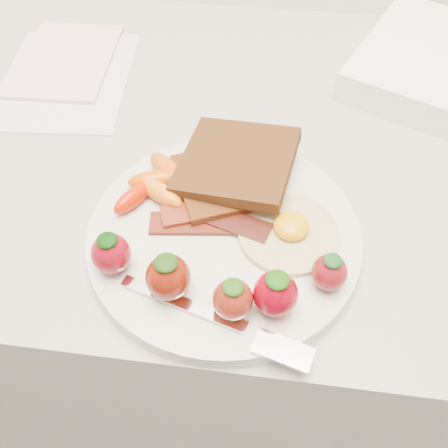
# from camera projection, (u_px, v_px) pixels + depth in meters

# --- Properties ---
(counter) EXTENTS (2.00, 0.60, 0.90)m
(counter) POSITION_uv_depth(u_px,v_px,m) (224.00, 310.00, 0.96)
(counter) COLOR gray
(counter) RESTS_ON ground
(plate) EXTENTS (0.27, 0.27, 0.02)m
(plate) POSITION_uv_depth(u_px,v_px,m) (224.00, 236.00, 0.50)
(plate) COLOR beige
(plate) RESTS_ON counter
(toast_lower) EXTENTS (0.12, 0.12, 0.01)m
(toast_lower) POSITION_uv_depth(u_px,v_px,m) (224.00, 182.00, 0.52)
(toast_lower) COLOR black
(toast_lower) RESTS_ON plate
(toast_upper) EXTENTS (0.13, 0.13, 0.03)m
(toast_upper) POSITION_uv_depth(u_px,v_px,m) (237.00, 162.00, 0.52)
(toast_upper) COLOR black
(toast_upper) RESTS_ON toast_lower
(fried_egg) EXTENTS (0.12, 0.12, 0.02)m
(fried_egg) POSITION_uv_depth(u_px,v_px,m) (289.00, 231.00, 0.48)
(fried_egg) COLOR beige
(fried_egg) RESTS_ON plate
(bacon_strips) EXTENTS (0.12, 0.07, 0.01)m
(bacon_strips) POSITION_uv_depth(u_px,v_px,m) (212.00, 216.00, 0.50)
(bacon_strips) COLOR #410B0E
(bacon_strips) RESTS_ON plate
(baby_carrots) EXTENTS (0.08, 0.10, 0.02)m
(baby_carrots) POSITION_uv_depth(u_px,v_px,m) (157.00, 183.00, 0.52)
(baby_carrots) COLOR #C24A04
(baby_carrots) RESTS_ON plate
(strawberries) EXTENTS (0.23, 0.07, 0.05)m
(strawberries) POSITION_uv_depth(u_px,v_px,m) (215.00, 279.00, 0.43)
(strawberries) COLOR maroon
(strawberries) RESTS_ON plate
(fork) EXTENTS (0.18, 0.07, 0.00)m
(fork) POSITION_uv_depth(u_px,v_px,m) (227.00, 324.00, 0.42)
(fork) COLOR silver
(fork) RESTS_ON plate
(paper_sheet) EXTENTS (0.19, 0.24, 0.00)m
(paper_sheet) POSITION_uv_depth(u_px,v_px,m) (66.00, 78.00, 0.67)
(paper_sheet) COLOR silver
(paper_sheet) RESTS_ON counter
(notepad) EXTENTS (0.13, 0.18, 0.01)m
(notepad) POSITION_uv_depth(u_px,v_px,m) (67.00, 60.00, 0.69)
(notepad) COLOR #F3B5BD
(notepad) RESTS_ON paper_sheet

